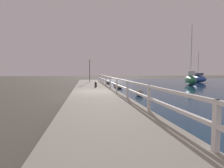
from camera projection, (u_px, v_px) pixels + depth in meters
The scene contains 12 objects.
ground_plane at pixel (95, 96), 12.44m from camera, with size 120.00×120.00×0.00m, color #4C473D.
dock_walkway at pixel (95, 94), 12.43m from camera, with size 3.29×36.00×0.36m.
railing at pixel (117, 82), 12.60m from camera, with size 0.10×32.50×0.92m.
boulder_downstream at pixel (139, 93), 12.80m from camera, with size 0.59×0.53×0.44m.
boulder_far_strip at pixel (108, 83), 24.35m from camera, with size 0.57×0.51×0.43m.
boulder_water_edge at pixel (116, 84), 20.57m from camera, with size 0.66×0.59×0.49m.
boulder_upstream at pixel (117, 87), 17.50m from camera, with size 0.64×0.57×0.48m.
boulder_mid_strip at pixel (120, 87), 17.74m from camera, with size 0.62×0.56×0.46m.
mooring_bollard at pixel (96, 84), 15.82m from camera, with size 0.20×0.20×0.48m.
dock_lamp at pixel (90, 64), 23.03m from camera, with size 0.29×0.29×3.02m.
sailboat_green at pixel (190, 80), 22.52m from camera, with size 2.39×3.92×7.64m.
sailboat_blue at pixel (198, 78), 28.77m from camera, with size 2.38×5.14×4.98m.
Camera 1 is at (-0.70, -12.38, 1.76)m, focal length 28.00 mm.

